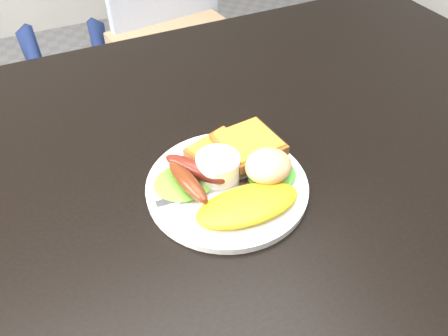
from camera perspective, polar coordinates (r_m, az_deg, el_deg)
The scene contains 13 objects.
dining_table at distance 0.74m, azimuth 4.74°, elevation 3.96°, with size 1.20×0.80×0.04m, color black.
dining_chair at distance 1.61m, azimuth -4.94°, elevation 15.40°, with size 0.44×0.44×0.05m, color tan.
plate at distance 0.61m, azimuth 0.40°, elevation -2.35°, with size 0.23×0.23×0.01m, color white.
lettuce_left at distance 0.61m, azimuth -5.28°, elevation -1.87°, with size 0.08×0.08×0.01m, color #5A882E.
lettuce_right at distance 0.62m, azimuth 6.26°, elevation -0.88°, with size 0.07×0.07×0.01m, color #2C821E.
omelette at distance 0.57m, azimuth 3.14°, elevation -4.83°, with size 0.14×0.07×0.02m, color gold.
sausage_a at distance 0.59m, azimuth -4.77°, elevation -1.76°, with size 0.02×0.09×0.02m, color #5B1E0D.
sausage_b at distance 0.60m, azimuth -3.88°, elevation -0.13°, with size 0.02×0.10×0.02m, color #5E2716.
ramekin at distance 0.61m, azimuth -0.81°, elevation 0.05°, with size 0.06×0.06×0.04m, color white.
toast_a at distance 0.65m, azimuth -0.17°, elevation 1.89°, with size 0.08×0.08×0.01m, color #984819.
toast_b at distance 0.64m, azimuth 3.22°, elevation 3.12°, with size 0.09×0.09×0.01m, color brown.
potato_salad at distance 0.60m, azimuth 5.78°, elevation 0.30°, with size 0.07×0.06×0.04m, color #F8EAAE.
fork at distance 0.60m, azimuth -2.02°, elevation -3.09°, with size 0.15×0.01×0.00m, color #ADAFB7.
Camera 1 is at (-0.30, -0.49, 1.19)m, focal length 35.00 mm.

